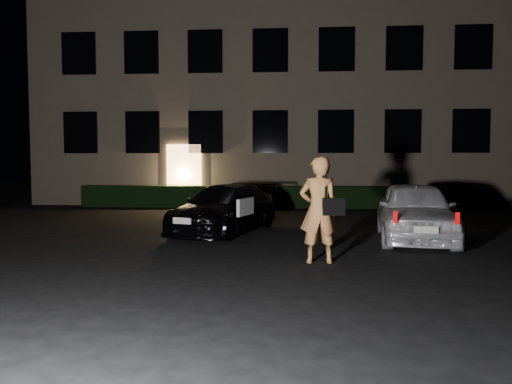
{
  "coord_description": "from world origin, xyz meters",
  "views": [
    {
      "loc": [
        0.92,
        -9.06,
        1.87
      ],
      "look_at": [
        0.1,
        2.0,
        1.16
      ],
      "focal_mm": 35.0,
      "sensor_mm": 36.0,
      "label": 1
    }
  ],
  "objects": [
    {
      "name": "building",
      "position": [
        -0.0,
        14.99,
        6.0
      ],
      "size": [
        20.0,
        8.11,
        12.0
      ],
      "color": "#736252",
      "rests_on": "ground"
    },
    {
      "name": "sedan",
      "position": [
        -0.85,
        3.77,
        0.61
      ],
      "size": [
        2.9,
        4.52,
        1.22
      ],
      "rotation": [
        0.0,
        0.0,
        -0.31
      ],
      "color": "black",
      "rests_on": "ground"
    },
    {
      "name": "man",
      "position": [
        1.4,
        -0.01,
        0.97
      ],
      "size": [
        0.83,
        0.53,
        1.94
      ],
      "rotation": [
        0.0,
        0.0,
        3.24
      ],
      "color": "#E99850",
      "rests_on": "ground"
    },
    {
      "name": "hedge",
      "position": [
        0.0,
        10.5,
        0.42
      ],
      "size": [
        15.0,
        0.7,
        0.85
      ],
      "primitive_type": "cube",
      "color": "black",
      "rests_on": "ground"
    },
    {
      "name": "ground",
      "position": [
        0.0,
        0.0,
        0.0
      ],
      "size": [
        80.0,
        80.0,
        0.0
      ],
      "primitive_type": "plane",
      "color": "black",
      "rests_on": "ground"
    },
    {
      "name": "hatch",
      "position": [
        3.75,
        2.69,
        0.69
      ],
      "size": [
        2.14,
        4.24,
        1.38
      ],
      "rotation": [
        0.0,
        0.0,
        -0.13
      ],
      "color": "white",
      "rests_on": "ground"
    }
  ]
}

